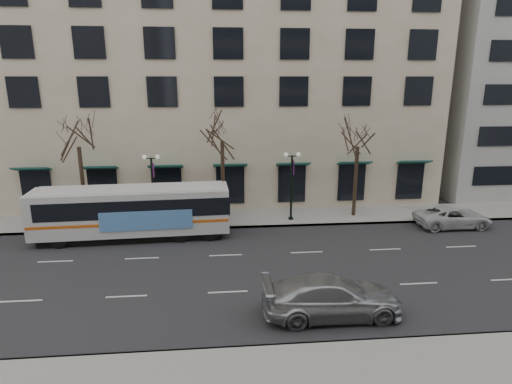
{
  "coord_description": "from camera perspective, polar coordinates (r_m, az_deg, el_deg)",
  "views": [
    {
      "loc": [
        -0.34,
        -21.8,
        10.49
      ],
      "look_at": [
        1.83,
        2.07,
        4.0
      ],
      "focal_mm": 30.0,
      "sensor_mm": 36.0,
      "label": 1
    }
  ],
  "objects": [
    {
      "name": "lamp_post_right",
      "position": [
        31.4,
        4.78,
        1.19
      ],
      "size": [
        1.22,
        0.45,
        5.21
      ],
      "color": "black",
      "rests_on": "ground"
    },
    {
      "name": "building_hotel",
      "position": [
        42.86,
        -7.74,
        17.04
      ],
      "size": [
        40.0,
        20.0,
        24.0
      ],
      "primitive_type": "cube",
      "color": "tan",
      "rests_on": "ground"
    },
    {
      "name": "city_bus",
      "position": [
        29.46,
        -16.02,
        -2.44
      ],
      "size": [
        12.86,
        3.36,
        3.46
      ],
      "rotation": [
        0.0,
        0.0,
        0.05
      ],
      "color": "silver",
      "rests_on": "ground"
    },
    {
      "name": "white_pickup",
      "position": [
        33.85,
        24.73,
        -3.03
      ],
      "size": [
        5.33,
        2.49,
        1.48
      ],
      "primitive_type": "imported",
      "rotation": [
        0.0,
        0.0,
        1.58
      ],
      "color": "#BEBEBE",
      "rests_on": "ground"
    },
    {
      "name": "silver_car",
      "position": [
        20.1,
        10.09,
        -13.57
      ],
      "size": [
        6.31,
        2.58,
        1.83
      ],
      "primitive_type": "imported",
      "rotation": [
        0.0,
        0.0,
        1.57
      ],
      "color": "#A9ADB1",
      "rests_on": "ground"
    },
    {
      "name": "tree_far_left",
      "position": [
        32.31,
        -22.73,
        7.25
      ],
      "size": [
        3.6,
        3.6,
        8.34
      ],
      "color": "black",
      "rests_on": "ground"
    },
    {
      "name": "tree_far_right",
      "position": [
        32.56,
        13.49,
        7.56
      ],
      "size": [
        3.6,
        3.6,
        8.06
      ],
      "color": "black",
      "rests_on": "ground"
    },
    {
      "name": "tree_far_mid",
      "position": [
        30.81,
        -4.57,
        8.42
      ],
      "size": [
        3.6,
        3.6,
        8.55
      ],
      "color": "black",
      "rests_on": "ground"
    },
    {
      "name": "lamp_post_left",
      "position": [
        31.29,
        -13.58,
        0.76
      ],
      "size": [
        1.22,
        0.45,
        5.21
      ],
      "color": "black",
      "rests_on": "ground"
    },
    {
      "name": "sidewalk_far",
      "position": [
        32.95,
        4.42,
        -3.32
      ],
      "size": [
        80.0,
        4.0,
        0.15
      ],
      "primitive_type": "cube",
      "color": "gray",
      "rests_on": "ground"
    },
    {
      "name": "ground",
      "position": [
        24.2,
        -3.94,
        -10.58
      ],
      "size": [
        160.0,
        160.0,
        0.0
      ],
      "primitive_type": "plane",
      "color": "black",
      "rests_on": "ground"
    }
  ]
}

